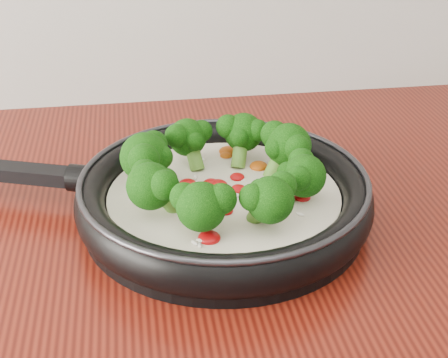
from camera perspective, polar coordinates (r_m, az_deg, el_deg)
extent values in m
cylinder|color=black|center=(0.70, 0.00, -3.16)|extent=(0.39, 0.39, 0.01)
torus|color=black|center=(0.69, 0.00, -1.51)|extent=(0.41, 0.41, 0.03)
torus|color=#2D2D33|center=(0.68, 0.00, 0.06)|extent=(0.40, 0.40, 0.01)
cube|color=black|center=(0.77, -18.22, 0.60)|extent=(0.18, 0.09, 0.02)
cylinder|color=black|center=(0.73, -12.49, 0.04)|extent=(0.04, 0.04, 0.03)
cylinder|color=silver|center=(0.69, 0.00, -2.00)|extent=(0.32, 0.32, 0.02)
ellipsoid|color=#A7080A|center=(0.68, 6.96, -1.61)|extent=(0.02, 0.02, 0.01)
ellipsoid|color=#A7080A|center=(0.70, -3.27, -0.49)|extent=(0.03, 0.03, 0.01)
ellipsoid|color=#BA4C0B|center=(0.77, 0.18, 2.11)|extent=(0.02, 0.02, 0.01)
ellipsoid|color=#A7080A|center=(0.69, 1.29, -0.91)|extent=(0.02, 0.02, 0.01)
ellipsoid|color=#A7080A|center=(0.70, -1.14, -0.44)|extent=(0.02, 0.02, 0.01)
ellipsoid|color=#BA4C0B|center=(0.74, 3.10, 1.12)|extent=(0.03, 0.03, 0.01)
ellipsoid|color=#A7080A|center=(0.70, -0.58, -0.60)|extent=(0.03, 0.03, 0.01)
ellipsoid|color=#A7080A|center=(0.72, -7.31, 0.04)|extent=(0.02, 0.02, 0.01)
ellipsoid|color=#BA4C0B|center=(0.67, 4.76, -1.92)|extent=(0.02, 0.02, 0.01)
ellipsoid|color=#A7080A|center=(0.72, 1.18, 0.16)|extent=(0.02, 0.02, 0.01)
ellipsoid|color=#A7080A|center=(0.65, 0.13, -2.85)|extent=(0.02, 0.02, 0.01)
ellipsoid|color=#BA4C0B|center=(0.78, 0.35, 2.46)|extent=(0.03, 0.03, 0.01)
ellipsoid|color=#A7080A|center=(0.70, 6.58, -0.73)|extent=(0.02, 0.02, 0.01)
ellipsoid|color=#A7080A|center=(0.70, -1.14, -0.79)|extent=(0.03, 0.03, 0.01)
ellipsoid|color=#BA4C0B|center=(0.66, 4.67, -2.43)|extent=(0.03, 0.03, 0.01)
ellipsoid|color=#A7080A|center=(0.65, -3.33, -3.36)|extent=(0.02, 0.02, 0.01)
ellipsoid|color=#A7080A|center=(0.61, -1.32, -5.25)|extent=(0.03, 0.03, 0.01)
ellipsoid|color=white|center=(0.68, 2.53, -1.54)|extent=(0.01, 0.01, 0.00)
ellipsoid|color=white|center=(0.77, 4.41, 2.03)|extent=(0.01, 0.01, 0.00)
ellipsoid|color=white|center=(0.68, 5.79, -1.58)|extent=(0.01, 0.01, 0.00)
ellipsoid|color=white|center=(0.61, -2.62, -5.70)|extent=(0.01, 0.01, 0.00)
ellipsoid|color=white|center=(0.69, -0.10, -0.95)|extent=(0.01, 0.01, 0.00)
ellipsoid|color=white|center=(0.67, -4.15, -2.16)|extent=(0.01, 0.01, 0.00)
ellipsoid|color=white|center=(0.69, -0.03, -1.19)|extent=(0.01, 0.01, 0.00)
ellipsoid|color=white|center=(0.68, 1.18, -1.49)|extent=(0.01, 0.01, 0.00)
ellipsoid|color=white|center=(0.61, -2.10, -5.49)|extent=(0.01, 0.01, 0.00)
ellipsoid|color=white|center=(0.68, 0.92, -1.38)|extent=(0.01, 0.01, 0.00)
ellipsoid|color=white|center=(0.72, -2.55, 0.15)|extent=(0.01, 0.01, 0.00)
ellipsoid|color=white|center=(0.73, 4.44, 0.33)|extent=(0.01, 0.01, 0.00)
ellipsoid|color=white|center=(0.65, 2.78, -3.23)|extent=(0.01, 0.01, 0.00)
ellipsoid|color=white|center=(0.70, -1.14, -0.86)|extent=(0.01, 0.01, 0.00)
ellipsoid|color=white|center=(0.69, -3.46, -1.33)|extent=(0.01, 0.01, 0.00)
ellipsoid|color=white|center=(0.68, -0.80, -1.77)|extent=(0.01, 0.01, 0.00)
ellipsoid|color=white|center=(0.67, 4.68, -2.32)|extent=(0.00, 0.01, 0.00)
ellipsoid|color=white|center=(0.68, -1.15, -1.87)|extent=(0.01, 0.01, 0.00)
ellipsoid|color=white|center=(0.60, -2.20, -5.88)|extent=(0.01, 0.01, 0.00)
ellipsoid|color=white|center=(0.65, 6.77, -3.12)|extent=(0.01, 0.01, 0.00)
ellipsoid|color=white|center=(0.76, -1.96, 1.83)|extent=(0.01, 0.01, 0.00)
ellipsoid|color=white|center=(0.73, 6.58, 0.54)|extent=(0.01, 0.01, 0.00)
ellipsoid|color=white|center=(0.71, 1.78, -0.11)|extent=(0.01, 0.01, 0.00)
ellipsoid|color=white|center=(0.67, -5.40, -2.43)|extent=(0.01, 0.01, 0.00)
cylinder|color=#619731|center=(0.67, 5.71, -0.89)|extent=(0.03, 0.03, 0.04)
sphere|color=black|center=(0.66, 7.16, 0.28)|extent=(0.06, 0.06, 0.04)
sphere|color=black|center=(0.67, 6.89, 1.58)|extent=(0.04, 0.04, 0.03)
sphere|color=black|center=(0.64, 6.65, 0.08)|extent=(0.03, 0.03, 0.03)
sphere|color=black|center=(0.66, 5.66, 0.60)|extent=(0.03, 0.03, 0.02)
cylinder|color=#619731|center=(0.72, 4.65, 1.31)|extent=(0.04, 0.03, 0.04)
sphere|color=black|center=(0.72, 5.77, 2.96)|extent=(0.06, 0.06, 0.05)
sphere|color=black|center=(0.73, 4.50, 3.96)|extent=(0.04, 0.04, 0.03)
sphere|color=black|center=(0.70, 6.50, 2.75)|extent=(0.04, 0.04, 0.03)
sphere|color=black|center=(0.71, 4.65, 2.77)|extent=(0.03, 0.03, 0.03)
cylinder|color=#619731|center=(0.74, 1.41, 2.35)|extent=(0.03, 0.04, 0.04)
sphere|color=black|center=(0.75, 1.74, 4.18)|extent=(0.06, 0.06, 0.05)
sphere|color=black|center=(0.74, 0.37, 4.69)|extent=(0.04, 0.04, 0.03)
sphere|color=black|center=(0.74, 2.95, 4.32)|extent=(0.03, 0.03, 0.03)
sphere|color=black|center=(0.73, 1.41, 3.77)|extent=(0.03, 0.03, 0.02)
cylinder|color=#619731|center=(0.74, -2.66, 2.02)|extent=(0.03, 0.03, 0.04)
sphere|color=black|center=(0.74, -3.26, 3.72)|extent=(0.06, 0.06, 0.04)
sphere|color=black|center=(0.73, -4.23, 3.83)|extent=(0.03, 0.03, 0.03)
sphere|color=black|center=(0.74, -2.00, 4.28)|extent=(0.03, 0.03, 0.03)
sphere|color=black|center=(0.73, -2.64, 3.35)|extent=(0.03, 0.03, 0.02)
cylinder|color=#619731|center=(0.70, -5.62, 0.42)|extent=(0.04, 0.03, 0.04)
sphere|color=black|center=(0.69, -7.04, 1.94)|extent=(0.07, 0.07, 0.05)
sphere|color=black|center=(0.67, -7.12, 1.74)|extent=(0.04, 0.04, 0.03)
sphere|color=black|center=(0.71, -6.28, 3.06)|extent=(0.04, 0.04, 0.03)
sphere|color=black|center=(0.69, -5.65, 1.96)|extent=(0.03, 0.03, 0.03)
cylinder|color=#619731|center=(0.65, -5.14, -1.73)|extent=(0.04, 0.03, 0.04)
sphere|color=black|center=(0.63, -6.57, -0.64)|extent=(0.06, 0.06, 0.05)
sphere|color=black|center=(0.62, -5.36, -0.54)|extent=(0.04, 0.04, 0.03)
sphere|color=black|center=(0.65, -7.03, 0.56)|extent=(0.04, 0.04, 0.03)
sphere|color=black|center=(0.64, -5.19, -0.06)|extent=(0.03, 0.03, 0.02)
cylinder|color=#619731|center=(0.62, -1.59, -3.15)|extent=(0.03, 0.04, 0.04)
sphere|color=black|center=(0.60, -2.03, -2.47)|extent=(0.06, 0.06, 0.05)
sphere|color=black|center=(0.60, -0.24, -1.77)|extent=(0.04, 0.04, 0.03)
sphere|color=black|center=(0.61, -3.57, -1.59)|extent=(0.04, 0.04, 0.03)
sphere|color=black|center=(0.62, -1.58, -1.50)|extent=(0.03, 0.03, 0.02)
cylinder|color=#619731|center=(0.63, 3.20, -2.72)|extent=(0.03, 0.04, 0.04)
sphere|color=black|center=(0.61, 4.13, -1.87)|extent=(0.06, 0.06, 0.05)
sphere|color=black|center=(0.62, 5.19, -0.60)|extent=(0.04, 0.04, 0.03)
sphere|color=black|center=(0.60, 2.58, -1.65)|extent=(0.03, 0.03, 0.03)
sphere|color=black|center=(0.62, 3.24, -1.00)|extent=(0.03, 0.03, 0.02)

